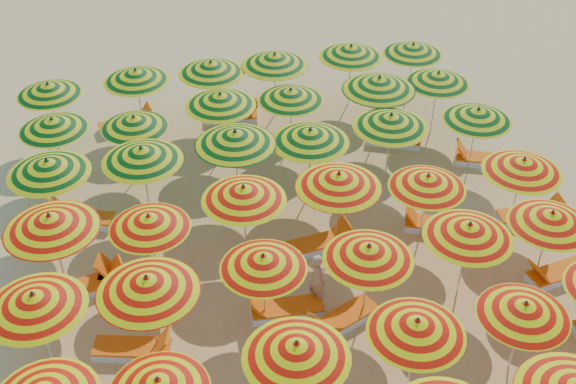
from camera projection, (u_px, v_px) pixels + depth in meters
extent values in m
plane|color=tan|center=(292.00, 252.00, 18.78)|extent=(120.00, 120.00, 0.00)
sphere|color=black|center=(157.00, 378.00, 13.06)|extent=(0.06, 0.06, 0.06)
cylinder|color=silver|center=(296.00, 381.00, 14.17)|extent=(0.04, 0.04, 2.12)
cone|color=#D36700|center=(297.00, 350.00, 13.62)|extent=(2.32, 2.32, 0.40)
sphere|color=black|center=(297.00, 342.00, 13.48)|extent=(0.07, 0.07, 0.07)
cylinder|color=silver|center=(412.00, 356.00, 14.75)|extent=(0.04, 0.04, 2.01)
cone|color=#D36700|center=(417.00, 327.00, 14.23)|extent=(2.43, 2.43, 0.38)
sphere|color=black|center=(418.00, 319.00, 14.10)|extent=(0.07, 0.07, 0.07)
cylinder|color=silver|center=(517.00, 337.00, 15.21)|extent=(0.04, 0.04, 1.92)
cone|color=#D36700|center=(525.00, 309.00, 14.71)|extent=(2.27, 2.27, 0.37)
sphere|color=black|center=(527.00, 302.00, 14.58)|extent=(0.06, 0.06, 0.06)
cylinder|color=silver|center=(43.00, 332.00, 15.19)|extent=(0.04, 0.04, 2.12)
cone|color=#D36700|center=(34.00, 301.00, 14.64)|extent=(2.51, 2.51, 0.40)
sphere|color=black|center=(32.00, 293.00, 14.49)|extent=(0.07, 0.07, 0.07)
cylinder|color=silver|center=(153.00, 317.00, 15.48)|extent=(0.04, 0.04, 2.21)
cone|color=#D36700|center=(147.00, 285.00, 14.90)|extent=(2.79, 2.79, 0.42)
sphere|color=black|center=(146.00, 276.00, 14.76)|extent=(0.07, 0.07, 0.07)
cylinder|color=silver|center=(264.00, 289.00, 16.31)|extent=(0.04, 0.04, 1.96)
cone|color=#D36700|center=(263.00, 262.00, 15.79)|extent=(2.25, 2.25, 0.37)
sphere|color=black|center=(263.00, 254.00, 15.66)|extent=(0.07, 0.07, 0.07)
cylinder|color=silver|center=(366.00, 281.00, 16.45)|extent=(0.04, 0.04, 2.05)
cone|color=#D36700|center=(369.00, 252.00, 15.92)|extent=(2.53, 2.53, 0.39)
sphere|color=black|center=(369.00, 245.00, 15.78)|extent=(0.07, 0.07, 0.07)
cylinder|color=silver|center=(463.00, 260.00, 17.00)|extent=(0.04, 0.04, 2.09)
cone|color=#D36700|center=(469.00, 230.00, 16.45)|extent=(2.55, 2.55, 0.40)
sphere|color=black|center=(471.00, 223.00, 16.32)|extent=(0.07, 0.07, 0.07)
cylinder|color=silver|center=(543.00, 246.00, 17.45)|extent=(0.04, 0.04, 2.01)
cone|color=#D36700|center=(551.00, 218.00, 16.93)|extent=(2.19, 2.19, 0.38)
sphere|color=black|center=(553.00, 211.00, 16.79)|extent=(0.07, 0.07, 0.07)
cylinder|color=silver|center=(58.00, 254.00, 17.06)|extent=(0.04, 0.04, 2.23)
cone|color=#D36700|center=(50.00, 222.00, 16.48)|extent=(2.27, 2.27, 0.43)
sphere|color=black|center=(48.00, 214.00, 16.33)|extent=(0.07, 0.07, 0.07)
cylinder|color=silver|center=(153.00, 249.00, 17.41)|extent=(0.04, 0.04, 1.96)
cone|color=#D36700|center=(149.00, 222.00, 16.90)|extent=(2.45, 2.45, 0.37)
sphere|color=black|center=(148.00, 214.00, 16.77)|extent=(0.07, 0.07, 0.07)
cylinder|color=silver|center=(245.00, 222.00, 18.11)|extent=(0.04, 0.04, 2.11)
cone|color=#D36700|center=(244.00, 193.00, 17.56)|extent=(2.43, 2.43, 0.40)
sphere|color=black|center=(243.00, 185.00, 17.42)|extent=(0.07, 0.07, 0.07)
cylinder|color=silver|center=(337.00, 210.00, 18.41)|extent=(0.04, 0.04, 2.20)
cone|color=#D36700|center=(339.00, 180.00, 17.84)|extent=(2.77, 2.77, 0.42)
sphere|color=black|center=(339.00, 172.00, 17.69)|extent=(0.07, 0.07, 0.07)
cylinder|color=silver|center=(424.00, 208.00, 18.65)|extent=(0.04, 0.04, 1.99)
cone|color=#D36700|center=(428.00, 181.00, 18.13)|extent=(2.31, 2.31, 0.38)
sphere|color=black|center=(429.00, 174.00, 18.00)|extent=(0.07, 0.07, 0.07)
cylinder|color=silver|center=(516.00, 193.00, 19.10)|extent=(0.04, 0.04, 2.07)
cone|color=#D36700|center=(523.00, 165.00, 18.55)|extent=(2.51, 2.51, 0.39)
sphere|color=black|center=(525.00, 158.00, 18.42)|extent=(0.07, 0.07, 0.07)
cylinder|color=silver|center=(55.00, 196.00, 18.95)|extent=(0.04, 0.04, 2.14)
cone|color=#656D05|center=(48.00, 167.00, 18.39)|extent=(2.22, 2.22, 0.41)
sphere|color=black|center=(46.00, 159.00, 18.25)|extent=(0.07, 0.07, 0.07)
cylinder|color=silver|center=(146.00, 183.00, 19.39)|extent=(0.04, 0.04, 2.15)
cone|color=#656D05|center=(142.00, 154.00, 18.83)|extent=(2.35, 2.35, 0.41)
sphere|color=black|center=(141.00, 147.00, 18.68)|extent=(0.07, 0.07, 0.07)
cylinder|color=silver|center=(237.00, 167.00, 19.90)|extent=(0.04, 0.04, 2.24)
cone|color=#656D05|center=(235.00, 138.00, 19.32)|extent=(2.37, 2.37, 0.43)
sphere|color=black|center=(235.00, 130.00, 19.17)|extent=(0.07, 0.07, 0.07)
cylinder|color=silver|center=(310.00, 164.00, 20.10)|extent=(0.04, 0.04, 2.16)
cone|color=#656D05|center=(310.00, 136.00, 19.54)|extent=(2.18, 2.18, 0.41)
sphere|color=black|center=(310.00, 128.00, 19.40)|extent=(0.07, 0.07, 0.07)
cylinder|color=silver|center=(388.00, 148.00, 20.74)|extent=(0.04, 0.04, 2.14)
cone|color=#656D05|center=(391.00, 121.00, 20.18)|extent=(2.27, 2.27, 0.41)
sphere|color=black|center=(392.00, 113.00, 20.04)|extent=(0.07, 0.07, 0.07)
cylinder|color=silver|center=(473.00, 140.00, 21.20)|extent=(0.04, 0.04, 2.02)
cone|color=#656D05|center=(478.00, 114.00, 20.68)|extent=(2.59, 2.59, 0.38)
sphere|color=black|center=(479.00, 108.00, 20.54)|extent=(0.07, 0.07, 0.07)
cylinder|color=silver|center=(58.00, 149.00, 20.86)|extent=(0.04, 0.04, 1.96)
cone|color=#656D05|center=(53.00, 124.00, 20.35)|extent=(2.18, 2.18, 0.37)
sphere|color=black|center=(51.00, 118.00, 20.22)|extent=(0.07, 0.07, 0.07)
cylinder|color=silver|center=(138.00, 146.00, 21.03)|extent=(0.04, 0.04, 1.91)
cone|color=#656D05|center=(134.00, 122.00, 20.53)|extent=(2.37, 2.37, 0.36)
sphere|color=black|center=(133.00, 116.00, 20.40)|extent=(0.06, 0.06, 0.06)
cylinder|color=silver|center=(222.00, 126.00, 21.74)|extent=(0.04, 0.04, 2.11)
cone|color=#656D05|center=(220.00, 99.00, 21.19)|extent=(2.32, 2.32, 0.40)
sphere|color=black|center=(220.00, 93.00, 21.05)|extent=(0.07, 0.07, 0.07)
cylinder|color=silver|center=(291.00, 119.00, 22.15)|extent=(0.04, 0.04, 2.00)
cone|color=#656D05|center=(291.00, 95.00, 21.63)|extent=(2.26, 2.26, 0.38)
sphere|color=black|center=(291.00, 88.00, 21.50)|extent=(0.07, 0.07, 0.07)
cylinder|color=silver|center=(377.00, 111.00, 22.29)|extent=(0.04, 0.04, 2.24)
cone|color=#656D05|center=(379.00, 83.00, 21.71)|extent=(2.78, 2.78, 0.43)
sphere|color=black|center=(380.00, 76.00, 21.56)|extent=(0.07, 0.07, 0.07)
cylinder|color=silver|center=(435.00, 102.00, 22.96)|extent=(0.04, 0.04, 2.02)
cone|color=#656D05|center=(438.00, 78.00, 22.44)|extent=(2.19, 2.19, 0.38)
sphere|color=black|center=(439.00, 71.00, 22.30)|extent=(0.07, 0.07, 0.07)
cylinder|color=silver|center=(54.00, 113.00, 22.45)|extent=(0.04, 0.04, 1.98)
cone|color=#656D05|center=(48.00, 89.00, 21.93)|extent=(2.52, 2.52, 0.38)
sphere|color=black|center=(47.00, 83.00, 21.80)|extent=(0.07, 0.07, 0.07)
cylinder|color=silver|center=(140.00, 101.00, 22.99)|extent=(0.04, 0.04, 2.08)
cone|color=#656D05|center=(136.00, 75.00, 22.45)|extent=(2.20, 2.20, 0.40)
sphere|color=black|center=(135.00, 69.00, 22.31)|extent=(0.07, 0.07, 0.07)
cylinder|color=silver|center=(213.00, 93.00, 23.34)|extent=(0.04, 0.04, 2.12)
cone|color=#656D05|center=(211.00, 67.00, 22.79)|extent=(2.12, 2.12, 0.40)
sphere|color=black|center=(211.00, 61.00, 22.65)|extent=(0.07, 0.07, 0.07)
cylinder|color=silver|center=(275.00, 86.00, 23.68)|extent=(0.04, 0.04, 2.18)
cone|color=#656D05|center=(275.00, 60.00, 23.11)|extent=(2.69, 2.69, 0.41)
sphere|color=black|center=(275.00, 53.00, 22.96)|extent=(0.07, 0.07, 0.07)
cylinder|color=silver|center=(350.00, 76.00, 24.23)|extent=(0.04, 0.04, 2.14)
cone|color=#656D05|center=(351.00, 51.00, 23.67)|extent=(2.30, 2.30, 0.41)
sphere|color=black|center=(351.00, 45.00, 23.52)|extent=(0.07, 0.07, 0.07)
cylinder|color=silver|center=(410.00, 72.00, 24.60)|extent=(0.04, 0.04, 2.01)
cone|color=#656D05|center=(413.00, 49.00, 24.08)|extent=(2.20, 2.20, 0.38)
sphere|color=black|center=(414.00, 43.00, 23.95)|extent=(0.07, 0.07, 0.07)
cube|color=white|center=(133.00, 351.00, 16.02)|extent=(1.79, 1.02, 0.20)
cube|color=#F3600B|center=(132.00, 347.00, 15.94)|extent=(1.79, 1.02, 0.06)
cube|color=#F3600B|center=(162.00, 341.00, 15.78)|extent=(0.51, 0.66, 0.48)
cube|color=white|center=(287.00, 311.00, 16.98)|extent=(1.73, 0.67, 0.20)
cube|color=#F3600B|center=(287.00, 307.00, 16.91)|extent=(1.73, 0.67, 0.06)
cube|color=#F3600B|center=(257.00, 304.00, 16.68)|extent=(0.40, 0.60, 0.48)
cube|color=white|center=(344.00, 320.00, 16.74)|extent=(1.79, 1.21, 0.20)
cube|color=#F3600B|center=(344.00, 316.00, 16.66)|extent=(1.79, 1.21, 0.06)
cube|color=#F3600B|center=(321.00, 323.00, 16.20)|extent=(0.56, 0.68, 0.48)
cube|color=white|center=(559.00, 274.00, 17.97)|extent=(1.77, 0.85, 0.20)
cube|color=#F3600B|center=(560.00, 271.00, 17.89)|extent=(1.77, 0.85, 0.06)
cube|color=#F3600B|center=(539.00, 272.00, 17.54)|extent=(0.46, 0.63, 0.48)
cube|color=white|center=(89.00, 288.00, 17.59)|extent=(1.78, 0.92, 0.20)
cube|color=#F3600B|center=(89.00, 284.00, 17.51)|extent=(1.78, 0.92, 0.06)
cube|color=#F3600B|center=(116.00, 269.00, 17.61)|extent=(0.48, 0.64, 0.48)
cube|color=white|center=(135.00, 276.00, 17.91)|extent=(1.78, 0.93, 0.20)
cube|color=#F3600B|center=(134.00, 272.00, 17.84)|extent=(1.78, 0.93, 0.06)
cube|color=#F3600B|center=(104.00, 266.00, 17.70)|extent=(0.48, 0.64, 0.48)
cube|color=white|center=(317.00, 246.00, 18.82)|extent=(1.76, 0.79, 0.20)
cube|color=#F3600B|center=(317.00, 242.00, 18.74)|extent=(1.76, 0.79, 0.06)
cube|color=#F3600B|center=(342.00, 230.00, 18.81)|extent=(0.44, 0.62, 0.48)
cube|color=white|center=(436.00, 227.00, 19.45)|extent=(1.79, 1.18, 0.20)
cube|color=#F3600B|center=(437.00, 223.00, 19.37)|extent=(1.79, 1.18, 0.06)
cube|color=#F3600B|center=(411.00, 214.00, 19.33)|extent=(0.56, 0.67, 0.48)
cube|color=white|center=(528.00, 218.00, 19.76)|extent=(1.74, 0.73, 0.20)
cube|color=#F3600B|center=(529.00, 214.00, 19.68)|extent=(1.74, 0.73, 0.06)
cube|color=#F3600B|center=(555.00, 205.00, 19.63)|extent=(0.41, 0.61, 0.48)
cube|color=white|center=(83.00, 220.00, 19.66)|extent=(1.80, 1.12, 0.20)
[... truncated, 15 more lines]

